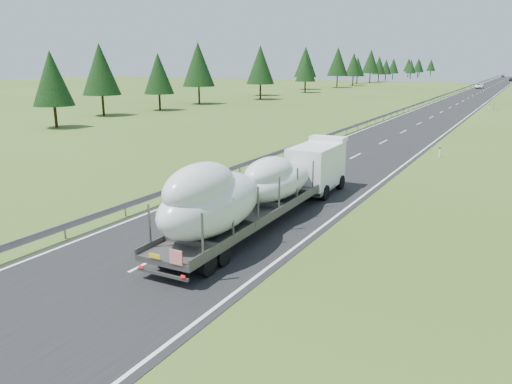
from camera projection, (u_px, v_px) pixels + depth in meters
The scene contains 10 objects.
ground at pixel (154, 260), 20.87m from camera, with size 400.00×400.00×0.00m, color #38521B.
road_surface at pixel (464, 101), 105.56m from camera, with size 10.00×400.00×0.02m, color black.
guardrail at pixel (438, 97), 107.84m from camera, with size 0.10×400.00×0.76m.
marker_posts at pixel (511, 87), 148.96m from camera, with size 0.13×350.08×1.00m.
highway_sign at pixel (495, 99), 84.80m from camera, with size 0.08×0.90×2.60m.
tree_line_left at pixel (307, 65), 138.35m from camera, with size 14.16×329.75×12.63m.
boat_truck at pixel (259, 186), 24.68m from camera, with size 2.90×17.92×4.14m.
distant_van at pixel (479, 86), 153.25m from camera, with size 2.45×5.30×1.47m, color white.
distant_car_dark at pixel (511, 79), 213.03m from camera, with size 1.76×4.37×1.49m, color black.
distant_car_blue at pixel (503, 76), 265.83m from camera, with size 1.45×4.15×1.37m, color #16163F.
Camera 1 is at (13.17, -14.97, 8.05)m, focal length 35.00 mm.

